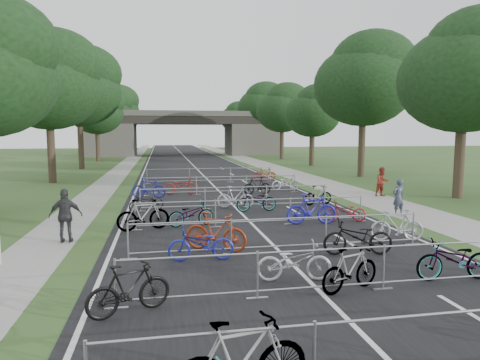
{
  "coord_description": "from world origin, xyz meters",
  "views": [
    {
      "loc": [
        -3.61,
        -5.43,
        3.73
      ],
      "look_at": [
        0.69,
        17.64,
        1.1
      ],
      "focal_mm": 32.0,
      "sensor_mm": 36.0,
      "label": 1
    }
  ],
  "objects_px": {
    "overpass_bridge": "(183,133)",
    "pedestrian_b": "(382,182)",
    "pedestrian_c": "(66,216)",
    "pedestrian_a": "(398,197)"
  },
  "relations": [
    {
      "from": "pedestrian_a",
      "to": "pedestrian_c",
      "type": "bearing_deg",
      "value": -3.32
    },
    {
      "from": "pedestrian_b",
      "to": "pedestrian_c",
      "type": "distance_m",
      "value": 17.65
    },
    {
      "from": "pedestrian_c",
      "to": "pedestrian_b",
      "type": "bearing_deg",
      "value": -156.83
    },
    {
      "from": "pedestrian_a",
      "to": "pedestrian_b",
      "type": "distance_m",
      "value": 5.96
    },
    {
      "from": "overpass_bridge",
      "to": "pedestrian_b",
      "type": "xyz_separation_m",
      "value": [
        9.06,
        -47.66,
        -2.69
      ]
    },
    {
      "from": "overpass_bridge",
      "to": "pedestrian_b",
      "type": "bearing_deg",
      "value": -79.23
    },
    {
      "from": "pedestrian_a",
      "to": "pedestrian_b",
      "type": "xyz_separation_m",
      "value": [
        2.26,
        5.52,
        0.02
      ]
    },
    {
      "from": "pedestrian_c",
      "to": "pedestrian_a",
      "type": "bearing_deg",
      "value": -173.55
    },
    {
      "from": "overpass_bridge",
      "to": "pedestrian_c",
      "type": "distance_m",
      "value": 55.88
    },
    {
      "from": "overpass_bridge",
      "to": "pedestrian_c",
      "type": "relative_size",
      "value": 16.9
    }
  ]
}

